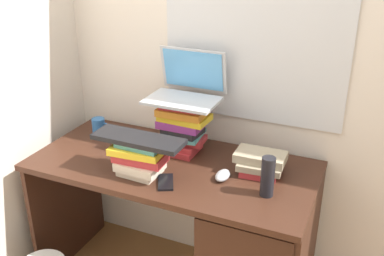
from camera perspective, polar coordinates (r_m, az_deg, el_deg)
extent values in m
cube|color=silver|center=(2.29, 1.36, 11.65)|extent=(6.00, 0.05, 2.60)
cube|color=silver|center=(2.17, 7.81, 10.98)|extent=(0.90, 0.01, 0.80)
cube|color=beige|center=(2.41, -19.99, 10.86)|extent=(0.05, 6.00, 2.60)
cube|color=#381E14|center=(2.17, -2.50, -4.84)|extent=(1.36, 0.64, 0.03)
cube|color=#381E14|center=(2.69, -15.40, -8.98)|extent=(0.02, 0.59, 0.73)
cube|color=#B22D33|center=(2.27, -1.49, -2.60)|extent=(0.18, 0.17, 0.03)
cube|color=#B22D33|center=(2.26, -1.24, -1.98)|extent=(0.17, 0.16, 0.03)
cube|color=#B22D33|center=(2.25, -1.19, -1.32)|extent=(0.23, 0.13, 0.03)
cube|color=teal|center=(2.25, -1.13, -0.76)|extent=(0.20, 0.20, 0.02)
cube|color=black|center=(2.23, -1.19, -0.30)|extent=(0.20, 0.15, 0.03)
cube|color=#8C338C|center=(2.22, -1.38, 0.58)|extent=(0.22, 0.14, 0.04)
cube|color=yellow|center=(2.20, -0.95, 1.37)|extent=(0.25, 0.16, 0.03)
cube|color=orange|center=(2.18, -1.27, 2.08)|extent=(0.23, 0.15, 0.03)
cube|color=#B22D33|center=(2.18, -1.37, 2.91)|extent=(0.20, 0.13, 0.03)
cube|color=beige|center=(2.08, -6.58, -5.40)|extent=(0.18, 0.15, 0.03)
cube|color=beige|center=(2.05, -6.62, -4.76)|extent=(0.21, 0.15, 0.04)
cube|color=#B22D33|center=(2.04, -6.57, -3.68)|extent=(0.24, 0.13, 0.04)
cube|color=yellow|center=(2.04, -6.78, -2.63)|extent=(0.25, 0.18, 0.03)
cube|color=teal|center=(2.02, -6.41, -1.92)|extent=(0.21, 0.15, 0.03)
cube|color=#B22D33|center=(2.09, 8.59, -5.31)|extent=(0.18, 0.16, 0.03)
cube|color=gray|center=(2.09, 8.76, -4.49)|extent=(0.21, 0.19, 0.03)
cube|color=gray|center=(2.07, 8.67, -3.62)|extent=(0.23, 0.14, 0.04)
cube|color=#B7BABF|center=(2.17, -1.26, 3.48)|extent=(0.35, 0.23, 0.01)
cube|color=#B7BABF|center=(2.25, 0.18, 7.39)|extent=(0.35, 0.05, 0.22)
cube|color=#59A5E5|center=(2.25, 0.11, 7.37)|extent=(0.31, 0.04, 0.19)
cube|color=black|center=(2.01, -6.82, -1.40)|extent=(0.42, 0.14, 0.02)
ellipsoid|color=#A5A8AD|center=(2.03, 3.91, -6.01)|extent=(0.06, 0.10, 0.04)
cylinder|color=#265999|center=(2.50, -11.74, 0.21)|extent=(0.07, 0.07, 0.09)
torus|color=#265999|center=(2.47, -10.86, 0.13)|extent=(0.05, 0.01, 0.05)
cylinder|color=black|center=(1.90, 9.56, -6.10)|extent=(0.06, 0.06, 0.18)
cube|color=black|center=(2.00, -3.36, -6.86)|extent=(0.12, 0.15, 0.01)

